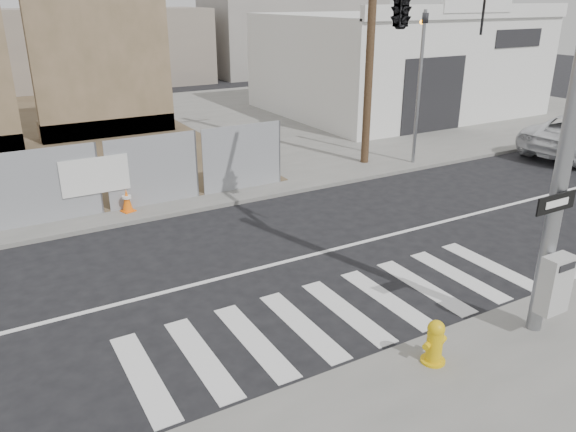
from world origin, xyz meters
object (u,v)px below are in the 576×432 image
fire_hydrant (435,342)px  traffic_cone_d (127,200)px  signal_pole (449,49)px  auto_shop (395,62)px

fire_hydrant → traffic_cone_d: 9.74m
signal_pole → auto_shop: (11.50, 15.01, -2.25)m
fire_hydrant → traffic_cone_d: (-2.48, 9.42, -0.06)m
traffic_cone_d → auto_shop: bearing=26.7°
traffic_cone_d → fire_hydrant: bearing=-75.3°
fire_hydrant → traffic_cone_d: bearing=81.6°
auto_shop → signal_pole: bearing=-127.5°
auto_shop → traffic_cone_d: auto_shop is taller
auto_shop → fire_hydrant: 22.46m
signal_pole → auto_shop: 19.04m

